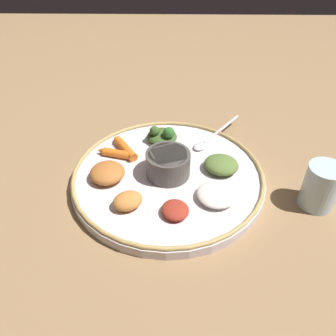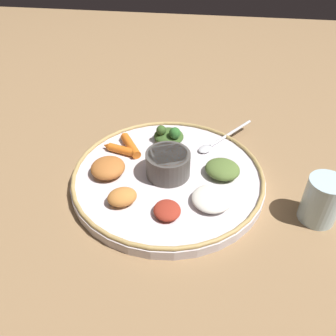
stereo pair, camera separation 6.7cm
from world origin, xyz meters
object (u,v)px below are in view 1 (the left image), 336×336
center_bowl (168,163)px  carrot_near_spoon (124,147)px  greens_pile (162,136)px  drinking_glass (320,189)px  carrot_outer (115,153)px  spoon (211,137)px

center_bowl → carrot_near_spoon: bearing=-38.4°
greens_pile → center_bowl: bearing=97.4°
greens_pile → drinking_glass: 0.34m
carrot_outer → drinking_glass: bearing=163.6°
center_bowl → carrot_near_spoon: size_ratio=0.99×
greens_pile → carrot_outer: bearing=31.0°
center_bowl → carrot_outer: 0.13m
carrot_near_spoon → greens_pile: bearing=-155.4°
greens_pile → spoon: bearing=-174.1°
carrot_near_spoon → carrot_outer: carrot_near_spoon is taller
carrot_outer → greens_pile: bearing=-149.0°
center_bowl → drinking_glass: bearing=167.9°
carrot_near_spoon → carrot_outer: bearing=52.8°
drinking_glass → center_bowl: bearing=-12.1°
center_bowl → greens_pile: size_ratio=0.99×
spoon → drinking_glass: size_ratio=1.76×
center_bowl → carrot_near_spoon: center_bowl is taller
carrot_outer → center_bowl: bearing=153.9°
spoon → greens_pile: size_ratio=1.75×
center_bowl → carrot_outer: bearing=-26.1°
greens_pile → drinking_glass: size_ratio=1.00×
drinking_glass → carrot_outer: bearing=-16.4°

